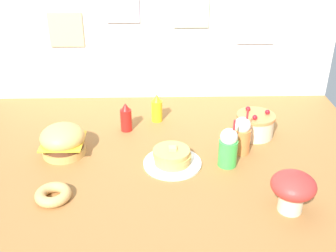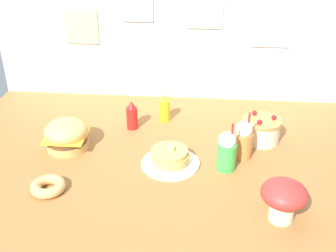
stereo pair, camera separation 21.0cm
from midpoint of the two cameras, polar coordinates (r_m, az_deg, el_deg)
ground_plane at (r=2.13m, az=-4.15°, el=-5.68°), size 2.35×1.74×0.02m
back_wall at (r=2.72m, az=-3.73°, el=12.97°), size 2.35×0.04×0.91m
burger at (r=2.26m, az=-17.05°, el=-2.02°), size 0.23×0.23×0.17m
pancake_stack at (r=2.10m, az=-2.29°, el=-4.58°), size 0.30×0.30×0.11m
layer_cake at (r=2.38m, az=9.60°, el=0.10°), size 0.22×0.22×0.16m
ketchup_bottle at (r=2.42m, az=-8.36°, el=1.08°), size 0.07×0.07×0.18m
mustard_bottle at (r=2.51m, az=-3.97°, el=2.36°), size 0.07×0.07×0.18m
cream_soda_cup at (r=2.07m, az=5.53°, el=-3.08°), size 0.10×0.10×0.27m
orange_float_cup at (r=2.18m, az=7.53°, el=-1.39°), size 0.10×0.10×0.27m
donut_pink_glaze at (r=1.97m, az=-18.75°, el=-9.12°), size 0.16×0.16×0.05m
mushroom_stool at (r=1.81m, az=13.85°, el=-8.59°), size 0.19×0.19×0.19m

